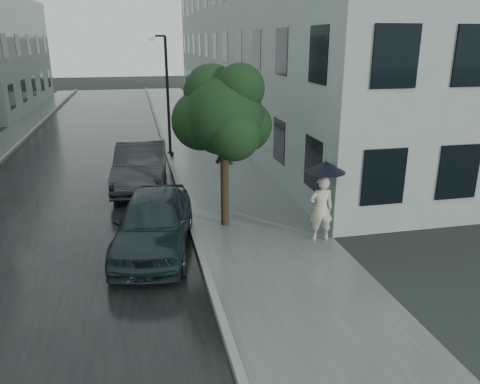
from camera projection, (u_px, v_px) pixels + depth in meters
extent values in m
plane|color=black|center=(277.00, 272.00, 10.54)|extent=(120.00, 120.00, 0.00)
cube|color=slate|center=(207.00, 152.00, 21.71)|extent=(3.50, 60.00, 0.01)
cube|color=slate|center=(167.00, 152.00, 21.31)|extent=(0.15, 60.00, 0.15)
cube|color=black|center=(87.00, 158.00, 20.61)|extent=(6.85, 60.00, 0.00)
cube|color=slate|center=(1.00, 161.00, 19.86)|extent=(0.15, 60.00, 0.15)
cube|color=#909D99|center=(272.00, 48.00, 28.36)|extent=(7.00, 36.00, 9.00)
cube|color=black|center=(215.00, 48.00, 27.64)|extent=(0.08, 32.40, 7.20)
cube|color=black|center=(29.00, 53.00, 34.97)|extent=(0.08, 16.20, 6.40)
imported|color=beige|center=(321.00, 209.00, 11.96)|extent=(0.65, 0.45, 1.70)
cylinder|color=black|center=(324.00, 188.00, 11.75)|extent=(0.02, 0.02, 0.84)
cone|color=black|center=(325.00, 167.00, 11.57)|extent=(1.21, 1.21, 0.28)
cylinder|color=black|center=(326.00, 160.00, 11.52)|extent=(0.02, 0.02, 0.08)
cylinder|color=black|center=(323.00, 205.00, 11.89)|extent=(0.03, 0.03, 0.06)
cylinder|color=#332619|center=(225.00, 186.00, 12.88)|extent=(0.23, 0.23, 2.27)
sphere|color=#183519|center=(224.00, 116.00, 12.27)|extent=(2.08, 2.08, 2.08)
sphere|color=#183519|center=(246.00, 126.00, 12.73)|extent=(1.43, 1.43, 1.43)
sphere|color=#183519|center=(201.00, 121.00, 12.50)|extent=(1.60, 1.60, 1.60)
sphere|color=#183519|center=(234.00, 135.00, 11.91)|extent=(1.35, 1.35, 1.35)
sphere|color=#183519|center=(212.00, 93.00, 12.49)|extent=(1.52, 1.52, 1.52)
sphere|color=#183519|center=(240.00, 88.00, 11.99)|extent=(1.29, 1.29, 1.29)
cylinder|color=black|center=(168.00, 98.00, 20.18)|extent=(0.12, 0.12, 5.13)
cylinder|color=black|center=(171.00, 154.00, 20.94)|extent=(0.28, 0.28, 0.20)
cylinder|color=black|center=(159.00, 36.00, 19.37)|extent=(0.51, 0.17, 0.08)
sphere|color=silver|center=(152.00, 37.00, 19.37)|extent=(0.32, 0.32, 0.32)
imported|color=black|center=(154.00, 222.00, 11.44)|extent=(2.45, 4.55, 1.47)
imported|color=#222427|center=(141.00, 165.00, 16.44)|extent=(2.06, 4.80, 1.54)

